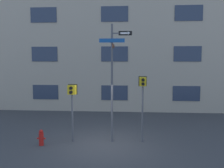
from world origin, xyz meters
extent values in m
plane|color=#38383A|center=(0.00, 0.00, 0.00)|extent=(60.00, 60.00, 0.00)
cube|color=tan|center=(0.00, 6.95, 6.56)|extent=(24.00, 0.60, 13.12)
cube|color=#2D384C|center=(-4.80, 6.63, 1.31)|extent=(1.80, 0.03, 1.00)
cube|color=#2D384C|center=(0.00, 6.63, 1.31)|extent=(1.80, 0.03, 1.00)
cube|color=#2D384C|center=(4.80, 6.63, 1.31)|extent=(1.80, 0.03, 1.00)
cube|color=#2D384C|center=(-4.80, 6.63, 3.94)|extent=(1.80, 0.03, 1.00)
cube|color=#2D384C|center=(0.00, 6.63, 3.94)|extent=(1.80, 0.03, 1.00)
cube|color=#2D384C|center=(4.80, 6.63, 3.94)|extent=(1.80, 0.03, 1.00)
cube|color=#2D384C|center=(-4.80, 6.63, 6.56)|extent=(1.80, 0.03, 1.00)
cube|color=#2D384C|center=(0.00, 6.63, 6.56)|extent=(1.80, 0.03, 1.00)
cube|color=#2D384C|center=(4.80, 6.63, 6.56)|extent=(1.80, 0.03, 1.00)
cylinder|color=#4C4C51|center=(0.30, 0.42, 2.53)|extent=(0.09, 0.09, 5.05)
cube|color=#4C4C51|center=(0.58, 0.42, 4.66)|extent=(0.55, 0.05, 0.05)
cube|color=#14478C|center=(0.30, 0.36, 4.36)|extent=(1.07, 0.02, 0.17)
cube|color=brown|center=(0.36, 0.42, 4.14)|extent=(0.02, 1.08, 0.15)
cube|color=black|center=(0.86, 0.40, 4.66)|extent=(0.56, 0.02, 0.18)
cube|color=white|center=(0.82, 0.39, 4.66)|extent=(0.32, 0.01, 0.07)
cone|color=white|center=(1.02, 0.39, 4.66)|extent=(0.10, 0.14, 0.14)
cylinder|color=#4C4C51|center=(-1.42, 0.31, 1.04)|extent=(0.08, 0.08, 2.08)
cube|color=gold|center=(-1.42, 0.31, 2.28)|extent=(0.35, 0.26, 0.39)
cube|color=black|center=(-1.42, 0.45, 2.28)|extent=(0.41, 0.02, 0.45)
cylinder|color=black|center=(-1.42, 0.12, 2.37)|extent=(0.14, 0.12, 0.14)
cylinder|color=black|center=(-1.42, 0.12, 2.19)|extent=(0.14, 0.12, 0.14)
cylinder|color=silver|center=(-1.42, 0.18, 2.37)|extent=(0.11, 0.01, 0.11)
cylinder|color=#4C4C51|center=(1.61, 0.47, 1.23)|extent=(0.08, 0.08, 2.45)
cube|color=gold|center=(1.61, 0.47, 2.64)|extent=(0.29, 0.26, 0.38)
cube|color=black|center=(1.61, 0.61, 2.64)|extent=(0.35, 0.02, 0.44)
cylinder|color=black|center=(1.61, 0.28, 2.72)|extent=(0.13, 0.12, 0.13)
cylinder|color=black|center=(1.61, 0.28, 2.55)|extent=(0.13, 0.12, 0.13)
cylinder|color=#EA4C14|center=(1.61, 0.34, 2.72)|extent=(0.11, 0.01, 0.11)
cylinder|color=red|center=(-2.60, -0.29, 0.27)|extent=(0.19, 0.19, 0.54)
sphere|color=red|center=(-2.60, -0.29, 0.59)|extent=(0.16, 0.16, 0.16)
cylinder|color=red|center=(-2.74, -0.29, 0.30)|extent=(0.08, 0.07, 0.07)
cylinder|color=red|center=(-2.47, -0.29, 0.30)|extent=(0.08, 0.07, 0.07)
camera|label=1|loc=(1.10, -10.14, 3.58)|focal=40.00mm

